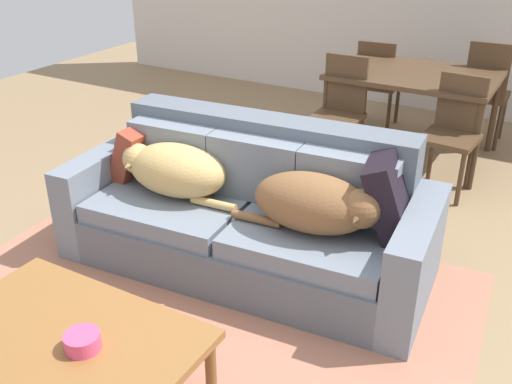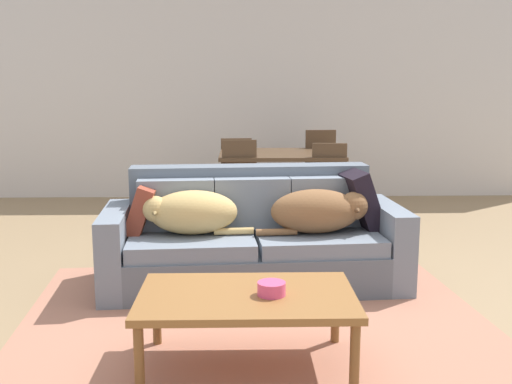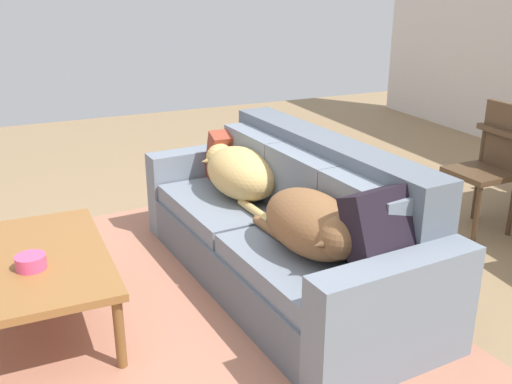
{
  "view_description": "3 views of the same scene",
  "coord_description": "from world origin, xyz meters",
  "px_view_note": "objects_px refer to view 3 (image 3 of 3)",
  "views": [
    {
      "loc": [
        1.51,
        -2.36,
        2.06
      ],
      "look_at": [
        0.06,
        0.19,
        0.59
      ],
      "focal_mm": 41.15,
      "sensor_mm": 36.0,
      "label": 1
    },
    {
      "loc": [
        -0.17,
        -4.12,
        1.52
      ],
      "look_at": [
        -0.07,
        0.31,
        0.72
      ],
      "focal_mm": 42.59,
      "sensor_mm": 36.0,
      "label": 2
    },
    {
      "loc": [
        2.81,
        -1.15,
        1.79
      ],
      "look_at": [
        -0.29,
        0.24,
        0.53
      ],
      "focal_mm": 41.43,
      "sensor_mm": 36.0,
      "label": 3
    }
  ],
  "objects_px": {
    "dog_on_right_cushion": "(313,225)",
    "throw_pillow_by_left_arm": "(233,154)",
    "dining_chair_near_left": "(490,162)",
    "dog_on_left_cushion": "(239,172)",
    "bowl_on_coffee_table": "(31,262)",
    "throw_pillow_by_right_arm": "(391,235)",
    "couch": "(289,230)",
    "coffee_table": "(36,264)"
  },
  "relations": [
    {
      "from": "dog_on_left_cushion",
      "to": "throw_pillow_by_left_arm",
      "type": "height_order",
      "value": "throw_pillow_by_left_arm"
    },
    {
      "from": "coffee_table",
      "to": "throw_pillow_by_right_arm",
      "type": "bearing_deg",
      "value": 60.11
    },
    {
      "from": "dog_on_right_cushion",
      "to": "dining_chair_near_left",
      "type": "relative_size",
      "value": 0.89
    },
    {
      "from": "couch",
      "to": "throw_pillow_by_left_arm",
      "type": "height_order",
      "value": "couch"
    },
    {
      "from": "throw_pillow_by_left_arm",
      "to": "throw_pillow_by_right_arm",
      "type": "height_order",
      "value": "throw_pillow_by_right_arm"
    },
    {
      "from": "throw_pillow_by_left_arm",
      "to": "coffee_table",
      "type": "height_order",
      "value": "throw_pillow_by_left_arm"
    },
    {
      "from": "couch",
      "to": "coffee_table",
      "type": "xyz_separation_m",
      "value": [
        -0.06,
        -1.44,
        0.05
      ]
    },
    {
      "from": "throw_pillow_by_right_arm",
      "to": "bowl_on_coffee_table",
      "type": "xyz_separation_m",
      "value": [
        -0.76,
        -1.57,
        -0.17
      ]
    },
    {
      "from": "throw_pillow_by_right_arm",
      "to": "coffee_table",
      "type": "relative_size",
      "value": 0.4
    },
    {
      "from": "dog_on_left_cushion",
      "to": "throw_pillow_by_right_arm",
      "type": "bearing_deg",
      "value": 6.12
    },
    {
      "from": "throw_pillow_by_right_arm",
      "to": "bowl_on_coffee_table",
      "type": "relative_size",
      "value": 3.07
    },
    {
      "from": "dog_on_left_cushion",
      "to": "throw_pillow_by_right_arm",
      "type": "xyz_separation_m",
      "value": [
        1.29,
        0.24,
        0.04
      ]
    },
    {
      "from": "couch",
      "to": "dog_on_right_cushion",
      "type": "xyz_separation_m",
      "value": [
        0.49,
        -0.12,
        0.25
      ]
    },
    {
      "from": "dog_on_right_cushion",
      "to": "throw_pillow_by_left_arm",
      "type": "distance_m",
      "value": 1.33
    },
    {
      "from": "dog_on_right_cushion",
      "to": "coffee_table",
      "type": "height_order",
      "value": "dog_on_right_cushion"
    },
    {
      "from": "bowl_on_coffee_table",
      "to": "dining_chair_near_left",
      "type": "relative_size",
      "value": 0.16
    },
    {
      "from": "throw_pillow_by_left_arm",
      "to": "throw_pillow_by_right_arm",
      "type": "distance_m",
      "value": 1.67
    },
    {
      "from": "dining_chair_near_left",
      "to": "coffee_table",
      "type": "bearing_deg",
      "value": -90.77
    },
    {
      "from": "dog_on_left_cushion",
      "to": "throw_pillow_by_left_arm",
      "type": "distance_m",
      "value": 0.39
    },
    {
      "from": "dog_on_right_cushion",
      "to": "throw_pillow_by_right_arm",
      "type": "xyz_separation_m",
      "value": [
        0.34,
        0.23,
        0.04
      ]
    },
    {
      "from": "couch",
      "to": "throw_pillow_by_left_arm",
      "type": "distance_m",
      "value": 0.87
    },
    {
      "from": "dog_on_left_cushion",
      "to": "couch",
      "type": "bearing_deg",
      "value": 11.57
    },
    {
      "from": "dog_on_right_cushion",
      "to": "throw_pillow_by_left_arm",
      "type": "xyz_separation_m",
      "value": [
        -1.32,
        0.1,
        -0.0
      ]
    },
    {
      "from": "dog_on_left_cushion",
      "to": "dining_chair_near_left",
      "type": "bearing_deg",
      "value": 74.36
    },
    {
      "from": "dog_on_left_cushion",
      "to": "coffee_table",
      "type": "relative_size",
      "value": 0.71
    },
    {
      "from": "couch",
      "to": "bowl_on_coffee_table",
      "type": "distance_m",
      "value": 1.47
    },
    {
      "from": "dog_on_left_cushion",
      "to": "bowl_on_coffee_table",
      "type": "height_order",
      "value": "dog_on_left_cushion"
    },
    {
      "from": "dog_on_left_cushion",
      "to": "coffee_table",
      "type": "xyz_separation_m",
      "value": [
        0.4,
        -1.31,
        -0.2
      ]
    },
    {
      "from": "dog_on_left_cushion",
      "to": "dog_on_right_cushion",
      "type": "distance_m",
      "value": 0.95
    },
    {
      "from": "throw_pillow_by_left_arm",
      "to": "dining_chair_near_left",
      "type": "distance_m",
      "value": 1.84
    },
    {
      "from": "throw_pillow_by_right_arm",
      "to": "dining_chair_near_left",
      "type": "bearing_deg",
      "value": 120.95
    },
    {
      "from": "throw_pillow_by_left_arm",
      "to": "throw_pillow_by_right_arm",
      "type": "bearing_deg",
      "value": 4.45
    },
    {
      "from": "dog_on_left_cushion",
      "to": "bowl_on_coffee_table",
      "type": "relative_size",
      "value": 5.45
    },
    {
      "from": "throw_pillow_by_right_arm",
      "to": "couch",
      "type": "bearing_deg",
      "value": -172.56
    },
    {
      "from": "throw_pillow_by_left_arm",
      "to": "dog_on_left_cushion",
      "type": "bearing_deg",
      "value": -16.6
    },
    {
      "from": "dog_on_left_cushion",
      "to": "dining_chair_near_left",
      "type": "height_order",
      "value": "dining_chair_near_left"
    },
    {
      "from": "dog_on_left_cushion",
      "to": "throw_pillow_by_left_arm",
      "type": "xyz_separation_m",
      "value": [
        -0.37,
        0.11,
        0.0
      ]
    },
    {
      "from": "dog_on_left_cushion",
      "to": "bowl_on_coffee_table",
      "type": "distance_m",
      "value": 1.44
    },
    {
      "from": "dog_on_right_cushion",
      "to": "throw_pillow_by_right_arm",
      "type": "bearing_deg",
      "value": 29.24
    },
    {
      "from": "dog_on_right_cushion",
      "to": "coffee_table",
      "type": "relative_size",
      "value": 0.73
    },
    {
      "from": "dog_on_right_cushion",
      "to": "dog_on_left_cushion",
      "type": "bearing_deg",
      "value": 176.42
    },
    {
      "from": "dog_on_right_cushion",
      "to": "bowl_on_coffee_table",
      "type": "distance_m",
      "value": 1.42
    }
  ]
}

